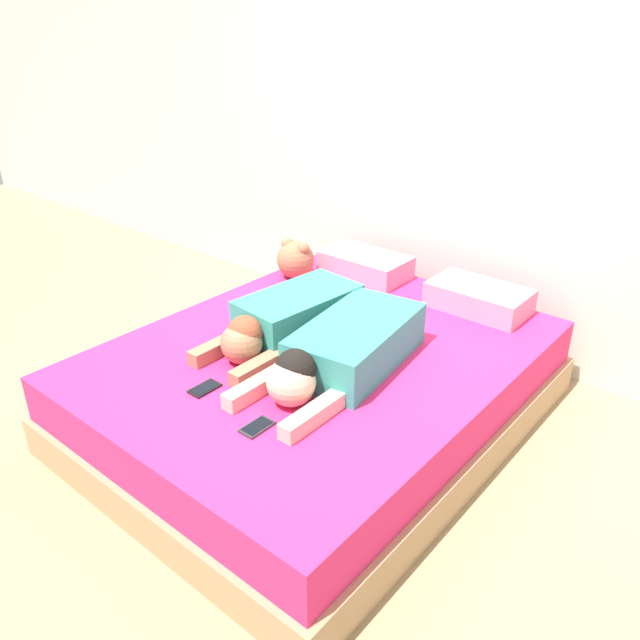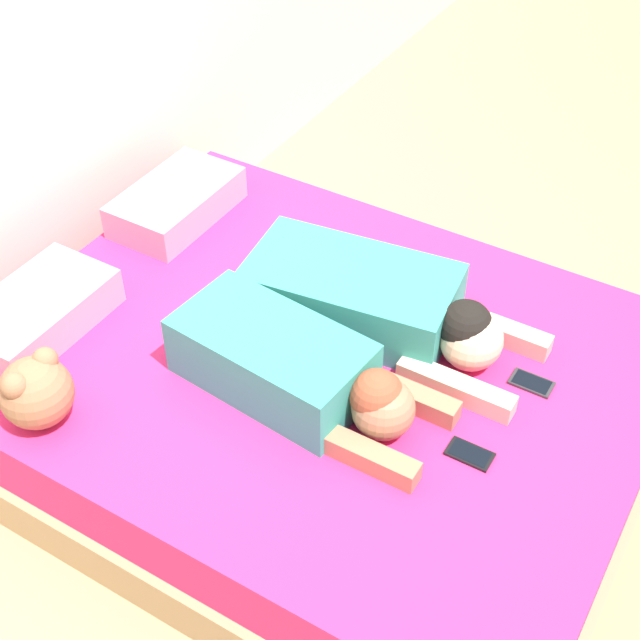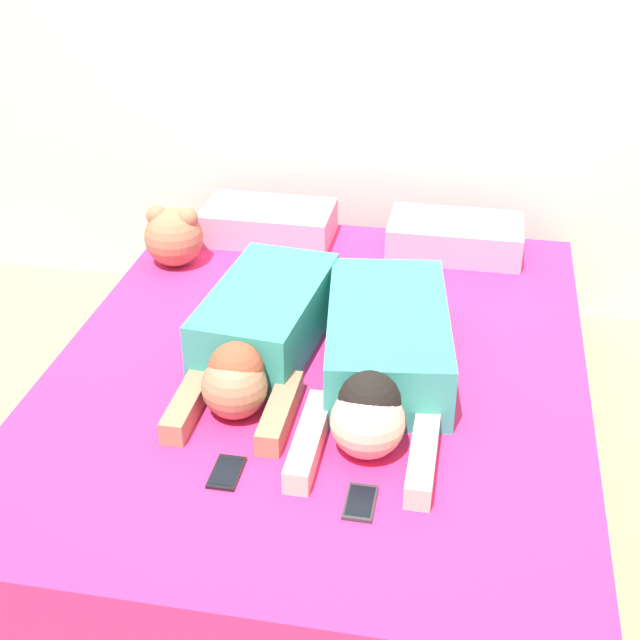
{
  "view_description": "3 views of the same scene",
  "coord_description": "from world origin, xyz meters",
  "px_view_note": "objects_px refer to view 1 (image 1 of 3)",
  "views": [
    {
      "loc": [
        1.7,
        -2.03,
        1.89
      ],
      "look_at": [
        0.0,
        0.0,
        0.57
      ],
      "focal_mm": 35.0,
      "sensor_mm": 36.0,
      "label": 1
    },
    {
      "loc": [
        -1.82,
        -1.09,
        2.48
      ],
      "look_at": [
        0.0,
        0.0,
        0.57
      ],
      "focal_mm": 50.0,
      "sensor_mm": 36.0,
      "label": 2
    },
    {
      "loc": [
        0.45,
        -2.39,
        1.98
      ],
      "look_at": [
        0.0,
        0.0,
        0.57
      ],
      "focal_mm": 50.0,
      "sensor_mm": 36.0,
      "label": 3
    }
  ],
  "objects_px": {
    "pillow_head_left": "(365,265)",
    "cell_phone_left": "(205,388)",
    "plush_toy": "(296,259)",
    "pillow_head_right": "(479,298)",
    "person_left": "(285,320)",
    "person_right": "(342,351)",
    "bed": "(320,385)",
    "cell_phone_right": "(257,427)"
  },
  "relations": [
    {
      "from": "pillow_head_left",
      "to": "cell_phone_left",
      "type": "relative_size",
      "value": 3.84
    },
    {
      "from": "cell_phone_left",
      "to": "plush_toy",
      "type": "bearing_deg",
      "value": 114.47
    },
    {
      "from": "pillow_head_left",
      "to": "pillow_head_right",
      "type": "distance_m",
      "value": 0.76
    },
    {
      "from": "pillow_head_right",
      "to": "cell_phone_left",
      "type": "relative_size",
      "value": 3.84
    },
    {
      "from": "person_left",
      "to": "person_right",
      "type": "height_order",
      "value": "person_right"
    },
    {
      "from": "bed",
      "to": "pillow_head_left",
      "type": "xyz_separation_m",
      "value": [
        -0.38,
        0.89,
        0.28
      ]
    },
    {
      "from": "person_left",
      "to": "bed",
      "type": "bearing_deg",
      "value": 11.88
    },
    {
      "from": "pillow_head_left",
      "to": "person_left",
      "type": "distance_m",
      "value": 0.95
    },
    {
      "from": "pillow_head_left",
      "to": "cell_phone_right",
      "type": "xyz_separation_m",
      "value": [
        0.61,
        -1.54,
        -0.06
      ]
    },
    {
      "from": "person_left",
      "to": "pillow_head_left",
      "type": "bearing_deg",
      "value": 101.63
    },
    {
      "from": "pillow_head_left",
      "to": "pillow_head_right",
      "type": "bearing_deg",
      "value": 0.0
    },
    {
      "from": "person_right",
      "to": "plush_toy",
      "type": "bearing_deg",
      "value": 142.46
    },
    {
      "from": "pillow_head_left",
      "to": "plush_toy",
      "type": "relative_size",
      "value": 2.21
    },
    {
      "from": "pillow_head_right",
      "to": "person_right",
      "type": "relative_size",
      "value": 0.51
    },
    {
      "from": "person_left",
      "to": "cell_phone_left",
      "type": "bearing_deg",
      "value": -85.17
    },
    {
      "from": "plush_toy",
      "to": "bed",
      "type": "bearing_deg",
      "value": -40.56
    },
    {
      "from": "cell_phone_right",
      "to": "plush_toy",
      "type": "bearing_deg",
      "value": 126.33
    },
    {
      "from": "person_left",
      "to": "cell_phone_right",
      "type": "bearing_deg",
      "value": -55.77
    },
    {
      "from": "bed",
      "to": "pillow_head_right",
      "type": "bearing_deg",
      "value": 66.75
    },
    {
      "from": "pillow_head_right",
      "to": "cell_phone_left",
      "type": "height_order",
      "value": "pillow_head_right"
    },
    {
      "from": "bed",
      "to": "pillow_head_right",
      "type": "height_order",
      "value": "pillow_head_right"
    },
    {
      "from": "cell_phone_left",
      "to": "pillow_head_left",
      "type": "bearing_deg",
      "value": 99.09
    },
    {
      "from": "bed",
      "to": "cell_phone_right",
      "type": "relative_size",
      "value": 16.08
    },
    {
      "from": "plush_toy",
      "to": "person_left",
      "type": "bearing_deg",
      "value": -51.72
    },
    {
      "from": "bed",
      "to": "plush_toy",
      "type": "height_order",
      "value": "plush_toy"
    },
    {
      "from": "person_left",
      "to": "cell_phone_right",
      "type": "relative_size",
      "value": 6.61
    },
    {
      "from": "bed",
      "to": "pillow_head_right",
      "type": "distance_m",
      "value": 1.01
    },
    {
      "from": "pillow_head_left",
      "to": "person_right",
      "type": "xyz_separation_m",
      "value": [
        0.6,
        -0.99,
        0.04
      ]
    },
    {
      "from": "pillow_head_left",
      "to": "cell_phone_right",
      "type": "relative_size",
      "value": 3.84
    },
    {
      "from": "pillow_head_left",
      "to": "cell_phone_left",
      "type": "height_order",
      "value": "pillow_head_left"
    },
    {
      "from": "pillow_head_left",
      "to": "pillow_head_right",
      "type": "relative_size",
      "value": 1.0
    },
    {
      "from": "person_right",
      "to": "plush_toy",
      "type": "xyz_separation_m",
      "value": [
        -0.9,
        0.69,
        0.02
      ]
    },
    {
      "from": "person_right",
      "to": "cell_phone_left",
      "type": "distance_m",
      "value": 0.62
    },
    {
      "from": "person_left",
      "to": "cell_phone_left",
      "type": "distance_m",
      "value": 0.57
    },
    {
      "from": "bed",
      "to": "person_right",
      "type": "height_order",
      "value": "person_right"
    },
    {
      "from": "pillow_head_right",
      "to": "cell_phone_left",
      "type": "distance_m",
      "value": 1.58
    },
    {
      "from": "pillow_head_right",
      "to": "cell_phone_left",
      "type": "xyz_separation_m",
      "value": [
        -0.52,
        -1.49,
        -0.06
      ]
    },
    {
      "from": "pillow_head_right",
      "to": "plush_toy",
      "type": "height_order",
      "value": "plush_toy"
    },
    {
      "from": "bed",
      "to": "person_right",
      "type": "relative_size",
      "value": 2.12
    },
    {
      "from": "person_left",
      "to": "person_right",
      "type": "relative_size",
      "value": 0.87
    },
    {
      "from": "person_left",
      "to": "person_right",
      "type": "distance_m",
      "value": 0.41
    },
    {
      "from": "person_left",
      "to": "pillow_head_right",
      "type": "bearing_deg",
      "value": 58.35
    }
  ]
}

